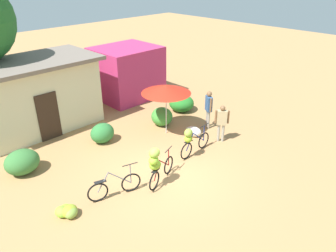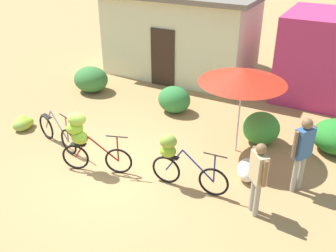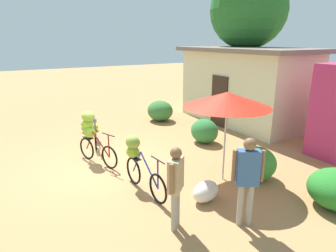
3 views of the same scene
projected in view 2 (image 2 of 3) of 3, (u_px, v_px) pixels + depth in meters
The scene contains 14 objects.
ground_plane at pixel (113, 170), 8.92m from camera, with size 60.00×60.00×0.00m, color #AC7E4E.
building_low at pixel (180, 34), 13.92m from camera, with size 5.74×3.15×3.04m.
shop_pink at pixel (335, 58), 12.00m from camera, with size 3.20×2.80×2.72m, color #B62E62.
hedge_bush_front_left at pixel (91, 79), 12.91m from camera, with size 1.19×1.05×0.86m, color #387335.
hedge_bush_front_right at pixel (174, 100), 11.49m from camera, with size 1.00×0.84×0.81m, color #307738.
hedge_bush_mid at pixel (261, 128), 9.87m from camera, with size 0.95×0.98×0.83m, color #3C8C35.
market_umbrella at pixel (243, 75), 8.74m from camera, with size 2.06×2.06×2.20m.
bicycle_leftmost at pixel (57, 133), 9.73m from camera, with size 1.69×0.56×1.03m.
bicycle_near_pile at pixel (83, 137), 8.56m from camera, with size 1.60×0.63×1.44m.
bicycle_center_loaded at pixel (178, 158), 8.06m from camera, with size 1.75×0.39×1.23m.
banana_pile_on_ground at pixel (23, 123), 10.66m from camera, with size 0.64×0.74×0.34m.
produce_sack at pixel (247, 170), 8.53m from camera, with size 0.70×0.44×0.44m, color silver.
person_vendor at pixel (258, 172), 7.16m from camera, with size 0.41×0.46×1.59m.
person_bystander at pixel (303, 148), 7.77m from camera, with size 0.38×0.50×1.72m.
Camera 2 is at (4.62, -5.92, 5.09)m, focal length 40.83 mm.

